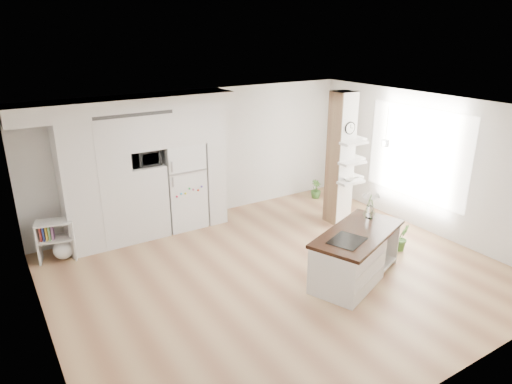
% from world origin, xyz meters
% --- Properties ---
extents(floor, '(7.00, 6.00, 0.01)m').
position_xyz_m(floor, '(0.00, 0.00, 0.00)').
color(floor, tan).
rests_on(floor, ground).
extents(room, '(7.04, 6.04, 2.72)m').
position_xyz_m(room, '(0.00, 0.00, 1.86)').
color(room, white).
rests_on(room, ground).
extents(cabinet_wall, '(4.00, 0.71, 2.70)m').
position_xyz_m(cabinet_wall, '(-1.45, 2.67, 1.51)').
color(cabinet_wall, silver).
rests_on(cabinet_wall, floor).
extents(refrigerator, '(0.78, 0.69, 1.75)m').
position_xyz_m(refrigerator, '(-0.53, 2.68, 0.88)').
color(refrigerator, white).
rests_on(refrigerator, floor).
extents(column, '(0.69, 0.90, 2.70)m').
position_xyz_m(column, '(2.38, 1.13, 1.35)').
color(column, silver).
rests_on(column, floor).
extents(window, '(0.00, 2.40, 2.40)m').
position_xyz_m(window, '(3.48, 0.30, 1.50)').
color(window, white).
rests_on(window, room).
extents(pendant_light, '(0.12, 0.12, 0.10)m').
position_xyz_m(pendant_light, '(1.70, 0.15, 2.12)').
color(pendant_light, white).
rests_on(pendant_light, room).
extents(kitchen_island, '(2.00, 1.46, 1.38)m').
position_xyz_m(kitchen_island, '(0.80, -0.80, 0.43)').
color(kitchen_island, silver).
rests_on(kitchen_island, floor).
extents(bookshelf, '(0.68, 0.49, 0.73)m').
position_xyz_m(bookshelf, '(-2.97, 2.49, 0.32)').
color(bookshelf, silver).
rests_on(bookshelf, floor).
extents(floor_plant_a, '(0.31, 0.26, 0.50)m').
position_xyz_m(floor_plant_a, '(2.38, -0.46, 0.25)').
color(floor_plant_a, '#437830').
rests_on(floor_plant_a, floor).
extents(floor_plant_b, '(0.28, 0.28, 0.44)m').
position_xyz_m(floor_plant_b, '(2.79, 2.50, 0.22)').
color(floor_plant_b, '#437830').
rests_on(floor_plant_b, floor).
extents(microwave, '(0.54, 0.37, 0.30)m').
position_xyz_m(microwave, '(-1.27, 2.62, 1.57)').
color(microwave, '#2D2D2D').
rests_on(microwave, cabinet_wall).
extents(shelf_plant, '(0.27, 0.23, 0.30)m').
position_xyz_m(shelf_plant, '(2.63, 1.30, 1.52)').
color(shelf_plant, '#437830').
rests_on(shelf_plant, column).
extents(decor_bowl, '(0.22, 0.22, 0.05)m').
position_xyz_m(decor_bowl, '(2.30, 0.90, 1.00)').
color(decor_bowl, white).
rests_on(decor_bowl, column).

